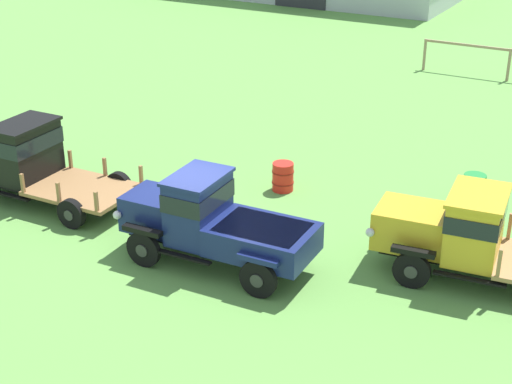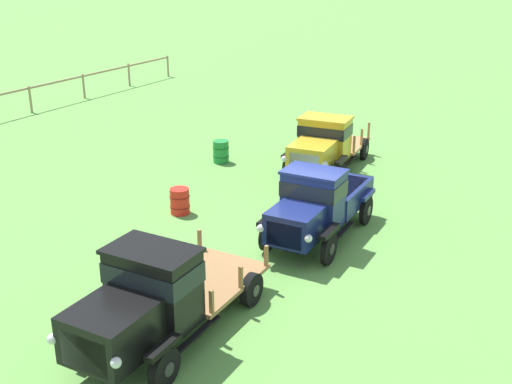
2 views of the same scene
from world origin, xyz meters
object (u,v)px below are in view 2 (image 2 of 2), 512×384
object	(u,v)px
vintage_truck_second_in_line	(318,203)
vintage_truck_midrow_center	(323,145)
oil_drum_beside_row	(180,201)
vintage_truck_foreground_near	(150,299)
oil_drum_near_fence	(221,152)

from	to	relation	value
vintage_truck_second_in_line	vintage_truck_midrow_center	distance (m)	5.60
vintage_truck_midrow_center	oil_drum_beside_row	size ratio (longest dim) A/B	6.52
vintage_truck_midrow_center	vintage_truck_second_in_line	bearing A→B (deg)	-156.91
vintage_truck_foreground_near	vintage_truck_midrow_center	bearing A→B (deg)	7.34
vintage_truck_midrow_center	oil_drum_beside_row	distance (m)	6.06
vintage_truck_foreground_near	oil_drum_beside_row	xyz separation A→B (m)	(6.00, 3.70, -0.68)
vintage_truck_foreground_near	vintage_truck_second_in_line	distance (m)	6.49
oil_drum_beside_row	oil_drum_near_fence	bearing A→B (deg)	18.76
vintage_truck_foreground_near	oil_drum_near_fence	xyz separation A→B (m)	(10.88, 5.36, -0.66)
vintage_truck_midrow_center	vintage_truck_foreground_near	bearing A→B (deg)	-172.66
vintage_truck_second_in_line	vintage_truck_foreground_near	bearing A→B (deg)	173.79
vintage_truck_midrow_center	oil_drum_near_fence	xyz separation A→B (m)	(-0.73, 3.86, -0.65)
oil_drum_near_fence	vintage_truck_midrow_center	bearing A→B (deg)	-79.32
vintage_truck_foreground_near	vintage_truck_midrow_center	size ratio (longest dim) A/B	1.02
vintage_truck_foreground_near	vintage_truck_second_in_line	size ratio (longest dim) A/B	1.13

